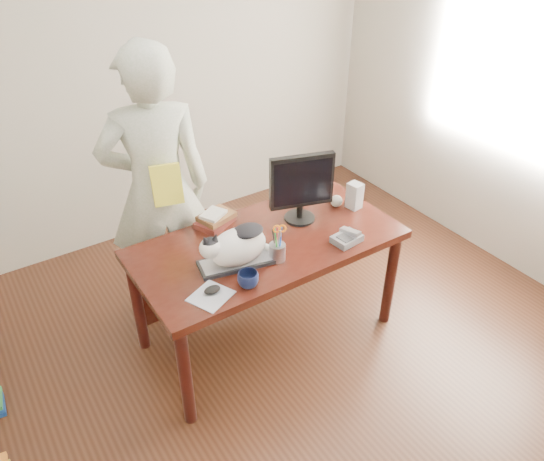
{
  "coord_description": "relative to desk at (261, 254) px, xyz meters",
  "views": [
    {
      "loc": [
        -1.4,
        -1.58,
        2.56
      ],
      "look_at": [
        0.0,
        0.55,
        0.85
      ],
      "focal_mm": 35.0,
      "sensor_mm": 36.0,
      "label": 1
    }
  ],
  "objects": [
    {
      "name": "baseball",
      "position": [
        0.59,
        0.0,
        0.19
      ],
      "size": [
        0.08,
        0.08,
        0.08
      ],
      "rotation": [
        0.0,
        0.0,
        0.18
      ],
      "color": "beige",
      "rests_on": "desk"
    },
    {
      "name": "mouse",
      "position": [
        -0.5,
        -0.32,
        0.17
      ],
      "size": [
        0.11,
        0.09,
        0.04
      ],
      "rotation": [
        0.0,
        0.0,
        0.42
      ],
      "color": "black",
      "rests_on": "mousepad"
    },
    {
      "name": "phone",
      "position": [
        0.39,
        -0.35,
        0.17
      ],
      "size": [
        0.18,
        0.16,
        0.08
      ],
      "rotation": [
        0.0,
        0.0,
        0.11
      ],
      "color": "slate",
      "rests_on": "desk"
    },
    {
      "name": "coffee_mug",
      "position": [
        -0.31,
        -0.38,
        0.19
      ],
      "size": [
        0.16,
        0.16,
        0.09
      ],
      "primitive_type": "imported",
      "rotation": [
        0.0,
        0.0,
        0.79
      ],
      "color": "#0D1434",
      "rests_on": "desk"
    },
    {
      "name": "pen_cup",
      "position": [
        -0.05,
        -0.27,
        0.21
      ],
      "size": [
        0.12,
        0.12,
        0.23
      ],
      "rotation": [
        0.0,
        0.0,
        -0.41
      ],
      "color": "#97989D",
      "rests_on": "desk"
    },
    {
      "name": "held_book",
      "position": [
        -0.41,
        0.37,
        0.45
      ],
      "size": [
        0.2,
        0.14,
        0.24
      ],
      "rotation": [
        0.0,
        0.0,
        -0.25
      ],
      "color": "yellow",
      "rests_on": "person"
    },
    {
      "name": "mousepad",
      "position": [
        -0.52,
        -0.34,
        0.15
      ],
      "size": [
        0.26,
        0.25,
        0.0
      ],
      "rotation": [
        0.0,
        0.0,
        0.42
      ],
      "color": "silver",
      "rests_on": "desk"
    },
    {
      "name": "book_stack",
      "position": [
        -0.17,
        0.25,
        0.19
      ],
      "size": [
        0.28,
        0.25,
        0.09
      ],
      "rotation": [
        0.0,
        0.0,
        0.37
      ],
      "color": "#481813",
      "rests_on": "desk"
    },
    {
      "name": "room",
      "position": [
        0.0,
        -0.68,
        0.75
      ],
      "size": [
        4.5,
        4.5,
        4.5
      ],
      "color": "black",
      "rests_on": "ground"
    },
    {
      "name": "cat",
      "position": [
        -0.27,
        -0.18,
        0.28
      ],
      "size": [
        0.44,
        0.27,
        0.25
      ],
      "rotation": [
        0.0,
        0.0,
        -0.2
      ],
      "color": "white",
      "rests_on": "keyboard"
    },
    {
      "name": "speaker",
      "position": [
        0.68,
        -0.07,
        0.24
      ],
      "size": [
        0.09,
        0.1,
        0.18
      ],
      "rotation": [
        0.0,
        0.0,
        0.14
      ],
      "color": "#9C9B9E",
      "rests_on": "desk"
    },
    {
      "name": "monitor",
      "position": [
        0.3,
        -0.01,
        0.4
      ],
      "size": [
        0.39,
        0.24,
        0.45
      ],
      "rotation": [
        0.0,
        0.0,
        -0.3
      ],
      "color": "black",
      "rests_on": "desk"
    },
    {
      "name": "keyboard",
      "position": [
        -0.26,
        -0.18,
        0.16
      ],
      "size": [
        0.47,
        0.26,
        0.03
      ],
      "rotation": [
        0.0,
        0.0,
        -0.2
      ],
      "color": "black",
      "rests_on": "desk"
    },
    {
      "name": "calculator",
      "position": [
        0.52,
        0.25,
        0.18
      ],
      "size": [
        0.17,
        0.21,
        0.06
      ],
      "rotation": [
        0.0,
        0.0,
        0.09
      ],
      "color": "slate",
      "rests_on": "desk"
    },
    {
      "name": "person",
      "position": [
        -0.41,
        0.54,
        0.33
      ],
      "size": [
        0.77,
        0.6,
        1.86
      ],
      "primitive_type": "imported",
      "rotation": [
        0.0,
        0.0,
        2.9
      ],
      "color": "silver",
      "rests_on": "ground"
    },
    {
      "name": "desk",
      "position": [
        0.0,
        0.0,
        0.0
      ],
      "size": [
        1.6,
        0.8,
        0.75
      ],
      "color": "black",
      "rests_on": "ground"
    }
  ]
}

